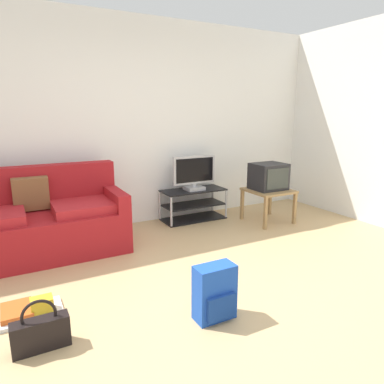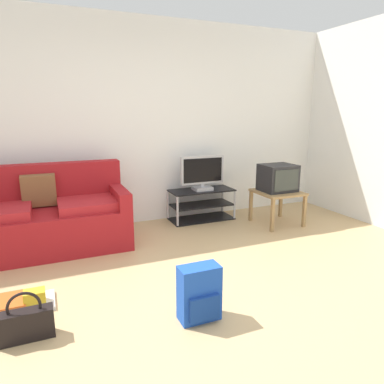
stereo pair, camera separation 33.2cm
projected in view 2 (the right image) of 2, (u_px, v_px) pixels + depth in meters
ground_plane at (205, 312)px, 2.72m from camera, size 9.00×9.80×0.02m
wall_back at (128, 124)px, 4.61m from camera, size 9.00×0.10×2.70m
couch at (46, 218)px, 3.88m from camera, size 1.76×0.82×0.93m
tv_stand at (201, 205)px, 4.96m from camera, size 0.90×0.41×0.44m
flat_tv at (202, 173)px, 4.84m from camera, size 0.63×0.22×0.48m
side_table at (278, 196)px, 4.73m from camera, size 0.57×0.57×0.46m
crt_tv at (278, 178)px, 4.69m from camera, size 0.45×0.38×0.36m
backpack at (199, 294)px, 2.57m from camera, size 0.30×0.23×0.42m
handbag at (26, 323)px, 2.35m from camera, size 0.36×0.11×0.35m
floor_tray at (23, 302)px, 2.76m from camera, size 0.45×0.32×0.14m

